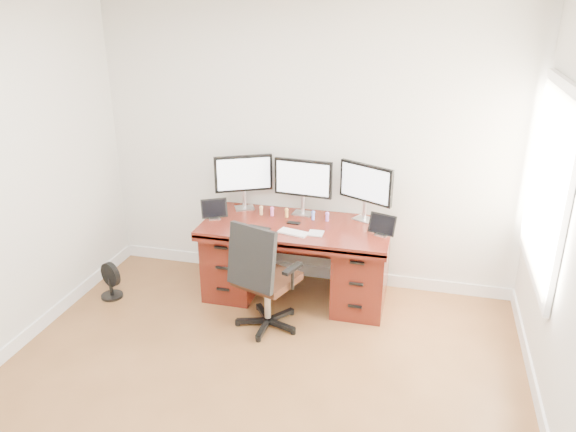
% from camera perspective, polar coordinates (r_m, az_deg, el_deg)
% --- Properties ---
extents(ground, '(4.50, 4.50, 0.00)m').
position_cam_1_polar(ground, '(4.01, -5.64, -20.82)').
color(ground, brown).
rests_on(ground, ground).
extents(back_wall, '(4.00, 0.10, 2.70)m').
position_cam_1_polar(back_wall, '(5.29, 2.01, 6.98)').
color(back_wall, silver).
rests_on(back_wall, ground).
extents(desk, '(1.70, 0.80, 0.75)m').
position_cam_1_polar(desk, '(5.24, 0.89, -4.25)').
color(desk, '#511810').
rests_on(desk, ground).
extents(office_chair, '(0.67, 0.67, 0.99)m').
position_cam_1_polar(office_chair, '(4.80, -2.43, -7.93)').
color(office_chair, black).
rests_on(office_chair, ground).
extents(floor_fan, '(0.24, 0.20, 0.35)m').
position_cam_1_polar(floor_fan, '(5.58, -17.61, -6.33)').
color(floor_fan, black).
rests_on(floor_fan, ground).
extents(monitor_left, '(0.51, 0.28, 0.53)m').
position_cam_1_polar(monitor_left, '(5.34, -4.54, 4.14)').
color(monitor_left, silver).
rests_on(monitor_left, desk).
extents(monitor_center, '(0.55, 0.15, 0.53)m').
position_cam_1_polar(monitor_center, '(5.19, 1.54, 3.67)').
color(monitor_center, silver).
rests_on(monitor_center, desk).
extents(monitor_right, '(0.50, 0.29, 0.53)m').
position_cam_1_polar(monitor_right, '(5.11, 7.90, 3.13)').
color(monitor_right, silver).
rests_on(monitor_right, desk).
extents(tablet_left, '(0.24, 0.18, 0.19)m').
position_cam_1_polar(tablet_left, '(5.21, -7.53, 0.60)').
color(tablet_left, silver).
rests_on(tablet_left, desk).
extents(tablet_right, '(0.25, 0.14, 0.19)m').
position_cam_1_polar(tablet_right, '(4.88, 9.53, -1.01)').
color(tablet_right, silver).
rests_on(tablet_right, desk).
extents(keyboard, '(0.28, 0.17, 0.01)m').
position_cam_1_polar(keyboard, '(4.88, 0.55, -1.69)').
color(keyboard, silver).
rests_on(keyboard, desk).
extents(trackpad, '(0.13, 0.13, 0.01)m').
position_cam_1_polar(trackpad, '(4.88, 2.84, -1.76)').
color(trackpad, silver).
rests_on(trackpad, desk).
extents(drawing_tablet, '(0.23, 0.17, 0.01)m').
position_cam_1_polar(drawing_tablet, '(4.97, -3.16, -1.33)').
color(drawing_tablet, black).
rests_on(drawing_tablet, desk).
extents(phone, '(0.12, 0.07, 0.01)m').
position_cam_1_polar(phone, '(5.09, 0.57, -0.71)').
color(phone, black).
rests_on(phone, desk).
extents(figurine_yellow, '(0.04, 0.04, 0.09)m').
position_cam_1_polar(figurine_yellow, '(5.27, -2.74, 0.64)').
color(figurine_yellow, '#DEB176').
rests_on(figurine_yellow, desk).
extents(figurine_pink, '(0.04, 0.04, 0.09)m').
position_cam_1_polar(figurine_pink, '(5.25, -1.63, 0.53)').
color(figurine_pink, '#E461B8').
rests_on(figurine_pink, desk).
extents(figurine_orange, '(0.04, 0.04, 0.09)m').
position_cam_1_polar(figurine_orange, '(5.21, -0.14, 0.39)').
color(figurine_orange, '#EDA547').
rests_on(figurine_orange, desk).
extents(figurine_blue, '(0.04, 0.04, 0.09)m').
position_cam_1_polar(figurine_blue, '(5.16, 2.57, 0.14)').
color(figurine_blue, '#6079E4').
rests_on(figurine_blue, desk).
extents(figurine_purple, '(0.04, 0.04, 0.09)m').
position_cam_1_polar(figurine_purple, '(5.14, 4.00, 0.01)').
color(figurine_purple, '#AD65D4').
rests_on(figurine_purple, desk).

